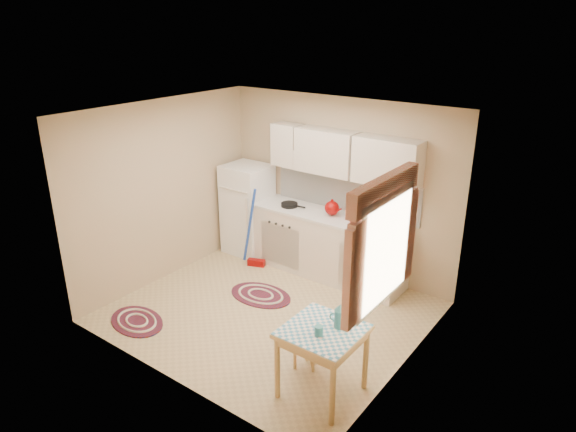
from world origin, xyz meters
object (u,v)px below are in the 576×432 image
Objects in this scene: stool at (305,350)px; fridge at (248,209)px; base_cabinets at (328,246)px; table at (322,362)px.

fridge is at bearing 141.73° from stool.
table is (1.29, -2.15, -0.08)m from base_cabinets.
base_cabinets is at bearing 1.99° from fridge.
base_cabinets is 5.36× the size of stool.
table reaches higher than stool.
base_cabinets is 2.16m from stool.
fridge is 3.47m from table.
table is 0.44m from stool.
fridge is 1.94× the size of table.
fridge is 1.47m from base_cabinets.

